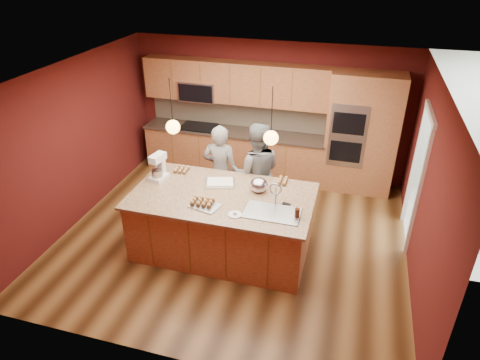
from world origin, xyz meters
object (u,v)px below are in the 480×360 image
(stand_mixer, at_px, (158,169))
(person_right, at_px, (256,173))
(person_left, at_px, (220,171))
(island, at_px, (224,222))
(mixing_bowl, at_px, (259,185))

(stand_mixer, bearing_deg, person_right, 41.43)
(person_left, xyz_separation_m, stand_mixer, (-0.75, -0.80, 0.34))
(island, xyz_separation_m, mixing_bowl, (0.48, 0.26, 0.60))
(mixing_bowl, bearing_deg, island, -152.09)
(stand_mixer, distance_m, mixing_bowl, 1.61)
(island, xyz_separation_m, stand_mixer, (-1.13, 0.21, 0.67))
(island, height_order, mixing_bowl, island)
(stand_mixer, bearing_deg, person_left, 58.23)
(person_left, height_order, stand_mixer, person_left)
(island, height_order, person_right, person_right)
(person_left, relative_size, person_right, 0.94)
(island, xyz_separation_m, person_left, (-0.38, 1.01, 0.33))
(person_right, xyz_separation_m, mixing_bowl, (0.23, -0.76, 0.22))
(person_right, distance_m, stand_mixer, 1.63)
(mixing_bowl, bearing_deg, stand_mixer, -178.27)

